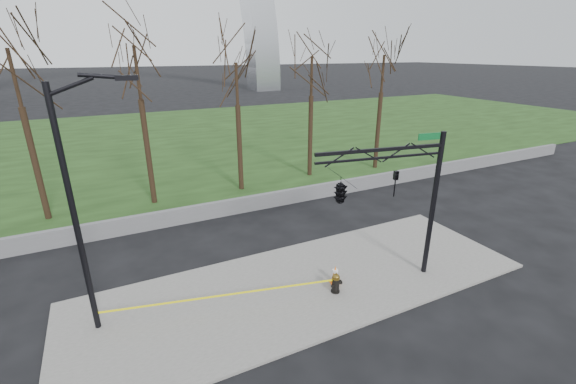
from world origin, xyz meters
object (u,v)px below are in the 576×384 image
traffic_signal_mast (360,188)px  traffic_cone (335,274)px  fire_hydrant (336,283)px  street_light (79,198)px

traffic_signal_mast → traffic_cone: bearing=154.7°
fire_hydrant → traffic_cone: (0.31, 0.54, -0.00)m
traffic_cone → traffic_signal_mast: (0.60, -0.42, 3.67)m
fire_hydrant → traffic_signal_mast: 3.78m
traffic_signal_mast → street_light: bearing=178.6°
fire_hydrant → traffic_cone: 0.62m
fire_hydrant → street_light: bearing=159.9°
fire_hydrant → street_light: (-7.96, 1.85, 4.21)m
traffic_signal_mast → fire_hydrant: bearing=-162.8°
fire_hydrant → traffic_cone: fire_hydrant is taller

